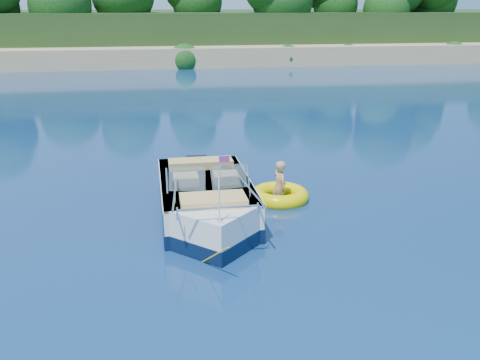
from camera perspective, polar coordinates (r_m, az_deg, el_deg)
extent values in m
plane|color=#0A1847|center=(8.52, 3.59, -14.03)|extent=(160.00, 160.00, 0.00)
cube|color=#9F865C|center=(45.22, -7.76, 12.78)|extent=(170.00, 8.00, 2.00)
cube|color=#1D3816|center=(72.12, -8.71, 15.04)|extent=(170.00, 56.00, 6.00)
cylinder|color=black|center=(49.06, -8.11, 16.44)|extent=(0.44, 0.44, 3.60)
cylinder|color=black|center=(51.82, 15.58, 15.51)|extent=(0.44, 0.44, 2.60)
cube|color=white|center=(12.20, -3.72, -2.24)|extent=(1.98, 3.72, 1.03)
cube|color=white|center=(10.57, -2.71, -5.50)|extent=(1.96, 1.96, 1.03)
cube|color=black|center=(12.25, -3.70, -2.87)|extent=(2.01, 3.76, 0.29)
cube|color=black|center=(10.63, -2.70, -6.21)|extent=(2.00, 2.00, 0.29)
cube|color=#A87E58|center=(12.38, -3.89, -0.51)|extent=(1.58, 2.61, 0.10)
cube|color=white|center=(12.04, -3.76, -0.07)|extent=(2.02, 3.72, 0.06)
cube|color=black|center=(14.10, -4.59, 0.76)|extent=(0.54, 0.35, 0.88)
cube|color=#8C9EA5|center=(11.26, -5.66, 0.12)|extent=(0.80, 0.37, 0.48)
cube|color=#8C9EA5|center=(11.35, -1.21, 0.35)|extent=(0.79, 0.36, 0.48)
cube|color=tan|center=(11.76, -5.78, -0.41)|extent=(0.54, 0.54, 0.39)
cube|color=tan|center=(11.84, -1.52, -0.19)|extent=(0.54, 0.54, 0.39)
cube|color=tan|center=(12.96, -4.22, 1.39)|extent=(1.53, 0.55, 0.37)
cube|color=tan|center=(10.56, -2.87, -2.63)|extent=(1.30, 0.74, 0.33)
cylinder|color=white|center=(9.54, -2.24, -2.13)|extent=(0.03, 0.03, 0.84)
cube|color=red|center=(11.22, -1.67, 2.24)|extent=(0.22, 0.02, 0.14)
cube|color=silver|center=(9.63, -2.17, -4.40)|extent=(0.10, 0.06, 0.05)
cylinder|color=yellow|center=(9.51, -2.75, -8.02)|extent=(0.38, 1.01, 0.75)
torus|color=#FBDB00|center=(13.14, 4.22, -1.69)|extent=(1.65, 1.65, 0.38)
torus|color=#B70910|center=(13.13, 4.22, -1.61)|extent=(1.36, 1.36, 0.13)
imported|color=tan|center=(13.18, 4.14, -2.07)|extent=(0.52, 0.81, 1.47)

